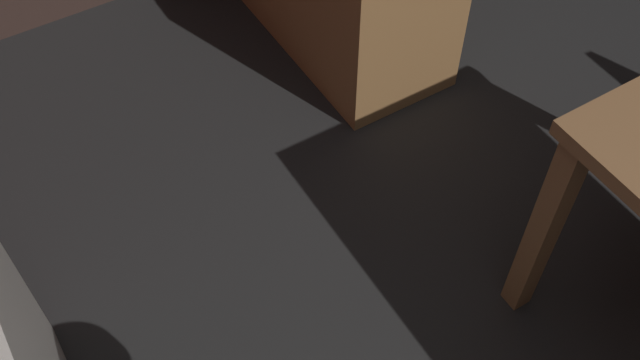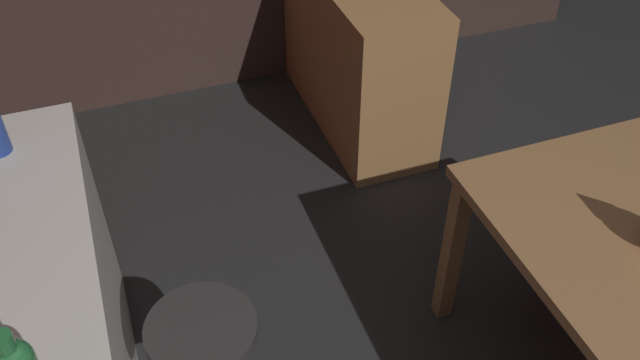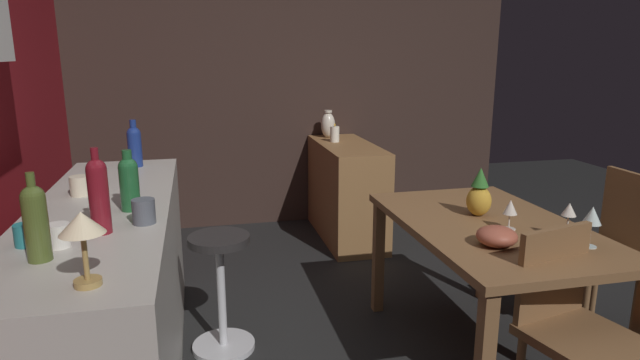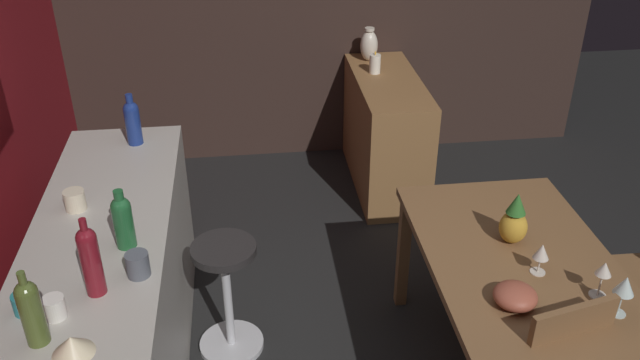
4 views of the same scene
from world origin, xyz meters
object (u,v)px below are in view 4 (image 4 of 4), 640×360
wine_bottle_ruby (90,259)px  counter_lamp (73,350)px  pillar_candle_tall (375,64)px  wine_glass_left (541,253)px  dining_table (518,274)px  wine_bottle_olive (31,310)px  wine_bottle_green (123,220)px  cup_cream (75,200)px  wine_bottle_cobalt (132,121)px  vase_ceramic_ivory (369,45)px  pineapple_centerpiece (514,222)px  bar_stool (227,295)px  cup_teal (24,303)px  fruit_bowl (515,296)px  sideboard_cabinet (386,133)px  wine_glass_right (625,286)px  wine_glass_center (604,271)px  cup_white (55,307)px  cup_slate (138,264)px

wine_bottle_ruby → counter_lamp: size_ratio=1.45×
pillar_candle_tall → wine_glass_left: bearing=-172.5°
dining_table → wine_bottle_olive: 2.02m
wine_bottle_green → cup_cream: wine_bottle_green is taller
wine_bottle_cobalt → vase_ceramic_ivory: (1.32, -1.52, -0.10)m
pineapple_centerpiece → vase_ceramic_ivory: vase_ceramic_ivory is taller
bar_stool → cup_teal: (-0.67, 0.69, 0.59)m
wine_bottle_ruby → wine_bottle_cobalt: bearing=-0.2°
cup_teal → pillar_candle_tall: 2.97m
pineapple_centerpiece → fruit_bowl: (-0.43, 0.15, -0.06)m
cup_cream → sideboard_cabinet: bearing=-48.7°
pineapple_centerpiece → wine_bottle_ruby: (-0.34, 1.78, 0.21)m
wine_glass_left → wine_bottle_ruby: (-0.10, 1.81, 0.21)m
wine_glass_right → cup_cream: bearing=70.1°
wine_bottle_olive → wine_bottle_ruby: size_ratio=0.90×
dining_table → wine_bottle_cobalt: wine_bottle_cobalt is taller
wine_glass_center → cup_cream: bearing=72.6°
wine_bottle_green → wine_bottle_olive: bearing=156.8°
pineapple_centerpiece → counter_lamp: (-0.83, 1.75, 0.23)m
wine_bottle_ruby → counter_lamp: (-0.49, -0.03, 0.02)m
wine_bottle_ruby → cup_white: (-0.12, 0.12, -0.11)m
sideboard_cabinet → wine_glass_right: 2.45m
bar_stool → cup_cream: (0.02, 0.64, 0.60)m
wine_glass_center → cup_white: cup_white is taller
wine_glass_left → pillar_candle_tall: (2.21, 0.29, 0.04)m
wine_glass_right → wine_glass_center: bearing=12.5°
bar_stool → wine_bottle_green: wine_bottle_green is taller
wine_bottle_cobalt → counter_lamp: size_ratio=1.24×
wine_glass_left → cup_slate: (-0.01, 1.66, 0.10)m
wine_glass_right → fruit_bowl: 0.41m
wine_bottle_cobalt → wine_bottle_green: 0.95m
cup_cream → wine_glass_center: bearing=-107.4°
wine_glass_right → bar_stool: bearing=63.5°
cup_cream → cup_teal: cup_cream is taller
fruit_bowl → wine_bottle_olive: size_ratio=0.60×
counter_lamp → vase_ceramic_ivory: bearing=-26.0°
dining_table → bar_stool: (0.38, 1.32, -0.31)m
cup_slate → wine_bottle_olive: bearing=137.7°
bar_stool → wine_bottle_cobalt: bearing=34.4°
sideboard_cabinet → pillar_candle_tall: 0.50m
sideboard_cabinet → wine_glass_left: size_ratio=7.48×
bar_stool → wine_glass_center: 1.76m
wine_bottle_olive → pillar_candle_tall: (2.55, -1.68, -0.15)m
wine_bottle_olive → wine_bottle_green: wine_bottle_olive is taller
cup_teal → counter_lamp: bearing=-146.4°
cup_slate → counter_lamp: (-0.58, 0.11, 0.12)m
sideboard_cabinet → fruit_bowl: fruit_bowl is taller
cup_slate → cup_teal: bearing=113.6°
wine_bottle_cobalt → wine_glass_right: bearing=-125.5°
wine_glass_right → wine_glass_center: wine_glass_right is taller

